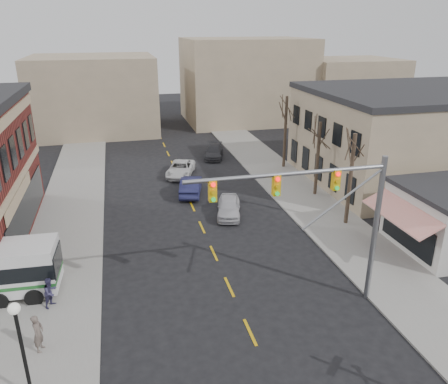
{
  "coord_description": "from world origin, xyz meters",
  "views": [
    {
      "loc": [
        -5.36,
        -14.4,
        13.92
      ],
      "look_at": [
        1.13,
        11.79,
        3.5
      ],
      "focal_mm": 35.0,
      "sensor_mm": 36.0,
      "label": 1
    }
  ],
  "objects_px": {
    "pedestrian_far": "(50,292)",
    "traffic_signal_mast": "(329,205)",
    "car_a": "(229,207)",
    "street_lamp": "(19,332)",
    "car_d": "(214,152)",
    "pedestrian_near": "(38,333)",
    "car_b": "(191,186)",
    "car_c": "(181,169)"
  },
  "relations": [
    {
      "from": "pedestrian_far",
      "to": "traffic_signal_mast",
      "type": "bearing_deg",
      "value": -67.25
    },
    {
      "from": "traffic_signal_mast",
      "to": "car_a",
      "type": "xyz_separation_m",
      "value": [
        -1.8,
        12.34,
        -5.01
      ]
    },
    {
      "from": "street_lamp",
      "to": "car_d",
      "type": "distance_m",
      "value": 34.25
    },
    {
      "from": "traffic_signal_mast",
      "to": "street_lamp",
      "type": "height_order",
      "value": "traffic_signal_mast"
    },
    {
      "from": "car_a",
      "to": "pedestrian_far",
      "type": "distance_m",
      "value": 15.07
    },
    {
      "from": "traffic_signal_mast",
      "to": "street_lamp",
      "type": "xyz_separation_m",
      "value": [
        -13.81,
        -3.06,
        -2.47
      ]
    },
    {
      "from": "car_d",
      "to": "pedestrian_far",
      "type": "relative_size",
      "value": 2.77
    },
    {
      "from": "car_d",
      "to": "pedestrian_near",
      "type": "distance_m",
      "value": 31.66
    },
    {
      "from": "car_b",
      "to": "car_a",
      "type": "bearing_deg",
      "value": 125.82
    },
    {
      "from": "car_c",
      "to": "car_d",
      "type": "height_order",
      "value": "car_c"
    },
    {
      "from": "car_a",
      "to": "car_b",
      "type": "relative_size",
      "value": 0.9
    },
    {
      "from": "car_c",
      "to": "traffic_signal_mast",
      "type": "bearing_deg",
      "value": -60.86
    },
    {
      "from": "car_b",
      "to": "pedestrian_near",
      "type": "relative_size",
      "value": 2.59
    },
    {
      "from": "car_a",
      "to": "car_d",
      "type": "relative_size",
      "value": 0.94
    },
    {
      "from": "pedestrian_near",
      "to": "car_c",
      "type": "bearing_deg",
      "value": -9.33
    },
    {
      "from": "car_b",
      "to": "pedestrian_near",
      "type": "bearing_deg",
      "value": 74.9
    },
    {
      "from": "street_lamp",
      "to": "car_a",
      "type": "bearing_deg",
      "value": 52.05
    },
    {
      "from": "street_lamp",
      "to": "pedestrian_far",
      "type": "bearing_deg",
      "value": 89.23
    },
    {
      "from": "pedestrian_near",
      "to": "pedestrian_far",
      "type": "xyz_separation_m",
      "value": [
        0.12,
        3.4,
        -0.09
      ]
    },
    {
      "from": "car_a",
      "to": "street_lamp",
      "type": "bearing_deg",
      "value": -112.72
    },
    {
      "from": "car_a",
      "to": "car_c",
      "type": "bearing_deg",
      "value": 117.03
    },
    {
      "from": "pedestrian_near",
      "to": "pedestrian_far",
      "type": "relative_size",
      "value": 1.11
    },
    {
      "from": "car_c",
      "to": "pedestrian_far",
      "type": "bearing_deg",
      "value": -97.2
    },
    {
      "from": "traffic_signal_mast",
      "to": "car_d",
      "type": "relative_size",
      "value": 2.19
    },
    {
      "from": "pedestrian_near",
      "to": "car_b",
      "type": "bearing_deg",
      "value": -15.37
    },
    {
      "from": "traffic_signal_mast",
      "to": "street_lamp",
      "type": "distance_m",
      "value": 14.35
    },
    {
      "from": "street_lamp",
      "to": "pedestrian_far",
      "type": "distance_m",
      "value": 6.61
    },
    {
      "from": "car_a",
      "to": "pedestrian_far",
      "type": "bearing_deg",
      "value": -127.08
    },
    {
      "from": "traffic_signal_mast",
      "to": "car_a",
      "type": "relative_size",
      "value": 2.33
    },
    {
      "from": "car_a",
      "to": "pedestrian_near",
      "type": "height_order",
      "value": "pedestrian_near"
    },
    {
      "from": "car_b",
      "to": "car_d",
      "type": "relative_size",
      "value": 1.04
    },
    {
      "from": "traffic_signal_mast",
      "to": "pedestrian_far",
      "type": "height_order",
      "value": "traffic_signal_mast"
    },
    {
      "from": "car_d",
      "to": "pedestrian_near",
      "type": "relative_size",
      "value": 2.49
    },
    {
      "from": "car_b",
      "to": "pedestrian_far",
      "type": "height_order",
      "value": "pedestrian_far"
    },
    {
      "from": "traffic_signal_mast",
      "to": "car_b",
      "type": "bearing_deg",
      "value": 102.42
    },
    {
      "from": "street_lamp",
      "to": "car_d",
      "type": "xyz_separation_m",
      "value": [
        14.34,
        31.0,
        -2.6
      ]
    },
    {
      "from": "pedestrian_far",
      "to": "car_d",
      "type": "bearing_deg",
      "value": 5.71
    },
    {
      "from": "traffic_signal_mast",
      "to": "car_d",
      "type": "distance_m",
      "value": 28.4
    },
    {
      "from": "pedestrian_near",
      "to": "street_lamp",
      "type": "bearing_deg",
      "value": -165.4
    },
    {
      "from": "car_a",
      "to": "car_b",
      "type": "xyz_separation_m",
      "value": [
        -2.07,
        5.2,
        0.05
      ]
    },
    {
      "from": "car_d",
      "to": "car_c",
      "type": "bearing_deg",
      "value": -113.46
    },
    {
      "from": "traffic_signal_mast",
      "to": "car_d",
      "type": "height_order",
      "value": "traffic_signal_mast"
    }
  ]
}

